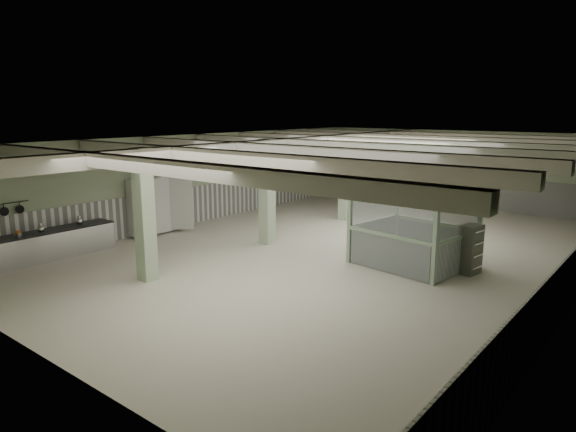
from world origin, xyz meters
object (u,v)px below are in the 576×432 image
Objects in this scene: prep_counter at (39,247)px; walkin_cooler at (158,206)px; filing_cabinet at (470,249)px; guard_booth at (414,208)px.

prep_counter is 4.59m from walkin_cooler.
filing_cabinet is at bearing 12.94° from walkin_cooler.
walkin_cooler is 11.09m from filing_cabinet.
prep_counter is at bearing -135.02° from guard_booth.
guard_booth is at bearing 36.87° from prep_counter.
walkin_cooler reaches higher than prep_counter.
prep_counter is 2.09× the size of walkin_cooler.
guard_booth is (9.08, 6.81, 1.26)m from prep_counter.
prep_counter is 11.42m from guard_booth.
walkin_cooler is (-0.08, 4.56, 0.58)m from prep_counter.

